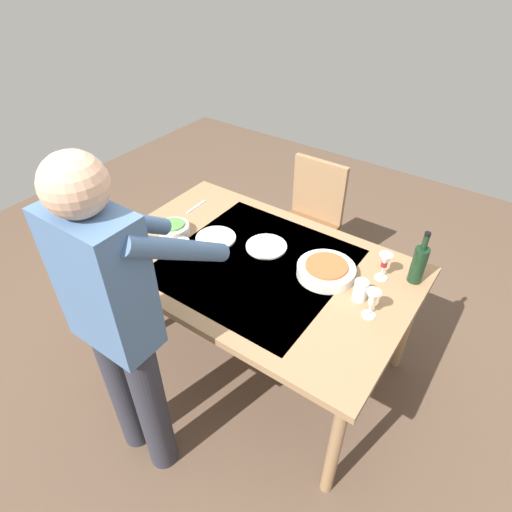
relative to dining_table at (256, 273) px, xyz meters
The scene contains 15 objects.
ground_plane 0.71m from the dining_table, ahead, with size 6.00×6.00×0.00m, color brown.
dining_table is the anchor object (origin of this frame).
chair_near 0.94m from the dining_table, 79.88° to the right, with size 0.40×0.40×0.91m.
person_server 0.84m from the dining_table, 81.73° to the left, with size 0.42×0.61×1.69m.
wine_bottle 0.83m from the dining_table, 154.34° to the right, with size 0.07×0.07×0.30m.
wine_glass_left 0.67m from the dining_table, behind, with size 0.07×0.07×0.15m.
wine_glass_right 0.67m from the dining_table, 155.09° to the right, with size 0.07×0.07×0.15m.
water_cup_near_left 0.81m from the dining_table, 31.16° to the left, with size 0.08×0.08×0.11m, color silver.
water_cup_near_right 0.58m from the dining_table, behind, with size 0.07×0.07×0.11m, color silver.
water_cup_far_left 0.42m from the dining_table, 22.65° to the left, with size 0.07×0.07×0.09m, color silver.
serving_bowl_pasta 0.38m from the dining_table, 159.56° to the right, with size 0.30×0.30×0.07m.
side_bowl_salad 0.56m from the dining_table, ahead, with size 0.18×0.18×0.07m.
dinner_plate_near 0.17m from the dining_table, 77.00° to the right, with size 0.23×0.23×0.01m, color silver.
dinner_plate_far 0.33m from the dining_table, ahead, with size 0.23×0.23×0.01m, color silver.
table_fork 0.68m from the dining_table, 20.78° to the right, with size 0.01×0.18×0.01m, color silver.
Camera 1 is at (-1.02, 1.45, 2.23)m, focal length 30.26 mm.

